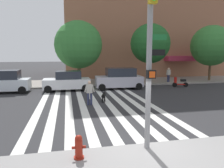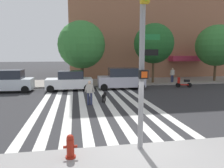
% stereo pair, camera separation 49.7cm
% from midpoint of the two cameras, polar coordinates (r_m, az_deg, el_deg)
% --- Properties ---
extents(ground_plane, '(160.00, 160.00, 0.00)m').
position_cam_midpoint_polar(ground_plane, '(14.84, -0.02, -5.11)').
color(ground_plane, '#2B2B2D').
extents(sidewalk_far, '(80.00, 6.00, 0.15)m').
position_cam_midpoint_polar(sidewalk_far, '(24.77, -4.10, 0.43)').
color(sidewalk_far, gray).
rests_on(sidewalk_far, ground_plane).
extents(crosswalk_stripes, '(7.65, 13.79, 0.01)m').
position_cam_midpoint_polar(crosswalk_stripes, '(14.71, -3.48, -5.22)').
color(crosswalk_stripes, silver).
rests_on(crosswalk_stripes, ground_plane).
extents(apartment_block, '(24.68, 17.08, 23.91)m').
position_cam_midpoint_polar(apartment_block, '(38.19, 9.13, 21.01)').
color(apartment_block, '#955F45').
rests_on(apartment_block, ground_plane).
extents(traffic_light_pole, '(0.74, 0.46, 5.80)m').
position_cam_midpoint_polar(traffic_light_pole, '(7.04, 10.30, 8.94)').
color(traffic_light_pole, gray).
rests_on(traffic_light_pole, sidewalk_near).
extents(fire_hydrant, '(0.44, 0.32, 0.76)m').
position_cam_midpoint_polar(fire_hydrant, '(7.01, -9.09, -16.29)').
color(fire_hydrant, maroon).
rests_on(fire_hydrant, sidewalk_near).
extents(parked_car_near_curb, '(4.28, 1.95, 1.98)m').
position_cam_midpoint_polar(parked_car_near_curb, '(20.83, -25.56, 0.58)').
color(parked_car_near_curb, silver).
rests_on(parked_car_near_curb, ground_plane).
extents(parked_car_behind_first, '(4.23, 2.04, 1.83)m').
position_cam_midpoint_polar(parked_car_behind_first, '(20.07, -10.62, 0.81)').
color(parked_car_behind_first, white).
rests_on(parked_car_behind_first, ground_plane).
extents(parked_car_third_in_line, '(4.56, 2.15, 2.04)m').
position_cam_midpoint_polar(parked_car_third_in_line, '(20.60, 3.32, 1.44)').
color(parked_car_third_in_line, '#B6B4C4').
rests_on(parked_car_third_in_line, ground_plane).
extents(parked_scooter, '(1.63, 0.58, 1.11)m').
position_cam_midpoint_polar(parked_scooter, '(22.74, 19.36, 0.31)').
color(parked_scooter, black).
rests_on(parked_scooter, ground_plane).
extents(street_tree_nearest, '(5.03, 5.03, 6.71)m').
position_cam_midpoint_polar(street_tree_nearest, '(23.03, -7.55, 10.41)').
color(street_tree_nearest, '#4C3823').
rests_on(street_tree_nearest, sidewalk_far).
extents(street_tree_middle, '(4.43, 4.43, 6.59)m').
position_cam_midpoint_polar(street_tree_middle, '(24.43, 11.77, 10.62)').
color(street_tree_middle, '#4C3823').
rests_on(street_tree_middle, sidewalk_far).
extents(street_tree_further, '(4.88, 4.88, 6.66)m').
position_cam_midpoint_polar(street_tree_further, '(28.57, 26.80, 9.23)').
color(street_tree_further, '#4C3823').
rests_on(street_tree_further, sidewalk_far).
extents(pedestrian_dog_walker, '(0.70, 0.33, 1.64)m').
position_cam_midpoint_polar(pedestrian_dog_walker, '(14.16, -5.03, -1.95)').
color(pedestrian_dog_walker, '#282D4C').
rests_on(pedestrian_dog_walker, ground_plane).
extents(dog_on_leash, '(0.44, 1.02, 0.65)m').
position_cam_midpoint_polar(dog_on_leash, '(15.08, -1.18, -3.16)').
color(dog_on_leash, black).
rests_on(dog_on_leash, ground_plane).
extents(pedestrian_bystander, '(0.70, 0.34, 1.64)m').
position_cam_midpoint_polar(pedestrian_bystander, '(25.27, 16.48, 2.55)').
color(pedestrian_bystander, '#282D4C').
rests_on(pedestrian_bystander, sidewalk_far).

